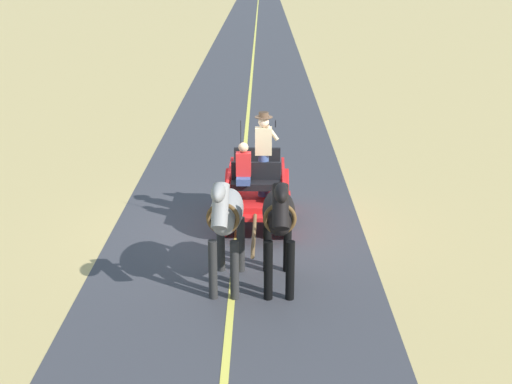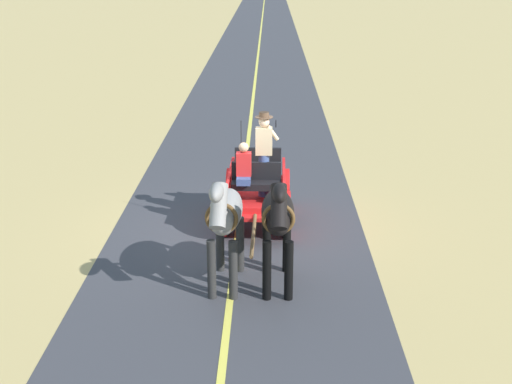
# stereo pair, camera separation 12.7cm
# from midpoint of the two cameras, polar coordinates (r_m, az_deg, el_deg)

# --- Properties ---
(ground_plane) EXTENTS (200.00, 200.00, 0.00)m
(ground_plane) POSITION_cam_midpoint_polar(r_m,az_deg,el_deg) (14.76, -1.75, -3.13)
(ground_plane) COLOR tan
(road_surface) EXTENTS (5.27, 160.00, 0.01)m
(road_surface) POSITION_cam_midpoint_polar(r_m,az_deg,el_deg) (14.75, -1.75, -3.12)
(road_surface) COLOR #38383D
(road_surface) RESTS_ON ground
(road_centre_stripe) EXTENTS (0.12, 160.00, 0.00)m
(road_centre_stripe) POSITION_cam_midpoint_polar(r_m,az_deg,el_deg) (14.75, -1.75, -3.10)
(road_centre_stripe) COLOR #DBCC4C
(road_centre_stripe) RESTS_ON road_surface
(horse_drawn_carriage) EXTENTS (1.44, 4.50, 2.50)m
(horse_drawn_carriage) POSITION_cam_midpoint_polar(r_m,az_deg,el_deg) (14.84, -0.20, 0.37)
(horse_drawn_carriage) COLOR red
(horse_drawn_carriage) RESTS_ON ground
(horse_near_side) EXTENTS (0.57, 2.13, 2.21)m
(horse_near_side) POSITION_cam_midpoint_polar(r_m,az_deg,el_deg) (11.81, 1.57, -2.01)
(horse_near_side) COLOR black
(horse_near_side) RESTS_ON ground
(horse_off_side) EXTENTS (0.66, 2.13, 2.21)m
(horse_off_side) POSITION_cam_midpoint_polar(r_m,az_deg,el_deg) (11.84, -2.76, -1.97)
(horse_off_side) COLOR gray
(horse_off_side) RESTS_ON ground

